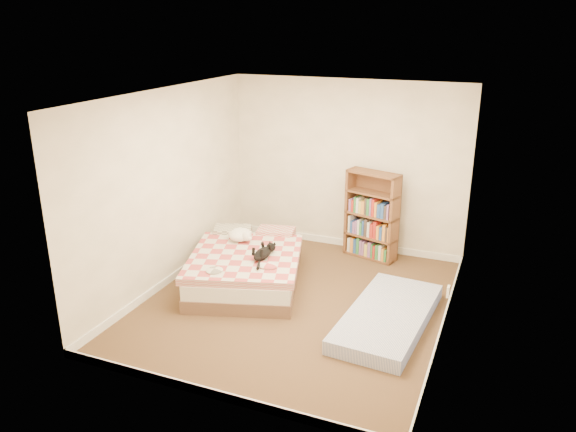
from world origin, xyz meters
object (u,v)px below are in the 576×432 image
at_px(bed, 248,265).
at_px(bookshelf, 372,225).
at_px(floor_mattress, 388,317).
at_px(black_cat, 264,253).
at_px(white_dog, 241,235).

xyz_separation_m(bed, bookshelf, (1.28, 1.43, 0.26)).
distance_m(floor_mattress, black_cat, 1.72).
distance_m(floor_mattress, white_dog, 2.31).
bearing_deg(bookshelf, white_dog, -125.84).
distance_m(bed, black_cat, 0.44).
bearing_deg(floor_mattress, white_dog, 167.96).
bearing_deg(floor_mattress, bed, 173.21).
xyz_separation_m(bed, black_cat, (0.30, -0.14, 0.28)).
distance_m(bed, bookshelf, 1.93).
relative_size(bookshelf, black_cat, 1.99).
distance_m(bookshelf, black_cat, 1.85).
relative_size(bed, floor_mattress, 1.18).
height_order(bed, bookshelf, bookshelf).
relative_size(bookshelf, white_dog, 3.03).
height_order(black_cat, white_dog, white_dog).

